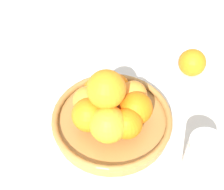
# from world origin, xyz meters

# --- Properties ---
(ground_plane) EXTENTS (4.00, 4.00, 0.00)m
(ground_plane) POSITION_xyz_m (0.00, 0.00, 0.00)
(ground_plane) COLOR beige
(fruit_bowl) EXTENTS (0.28, 0.28, 0.04)m
(fruit_bowl) POSITION_xyz_m (0.00, 0.00, 0.02)
(fruit_bowl) COLOR #A57238
(fruit_bowl) RESTS_ON ground_plane
(orange_pile) EXTENTS (0.19, 0.18, 0.14)m
(orange_pile) POSITION_xyz_m (0.01, -0.00, 0.08)
(orange_pile) COLOR orange
(orange_pile) RESTS_ON fruit_bowl
(stray_orange) EXTENTS (0.07, 0.07, 0.07)m
(stray_orange) POSITION_xyz_m (-0.19, 0.21, 0.04)
(stray_orange) COLOR orange
(stray_orange) RESTS_ON ground_plane
(drinking_glass) EXTENTS (0.07, 0.07, 0.09)m
(drinking_glass) POSITION_xyz_m (0.10, 0.19, 0.05)
(drinking_glass) COLOR white
(drinking_glass) RESTS_ON ground_plane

